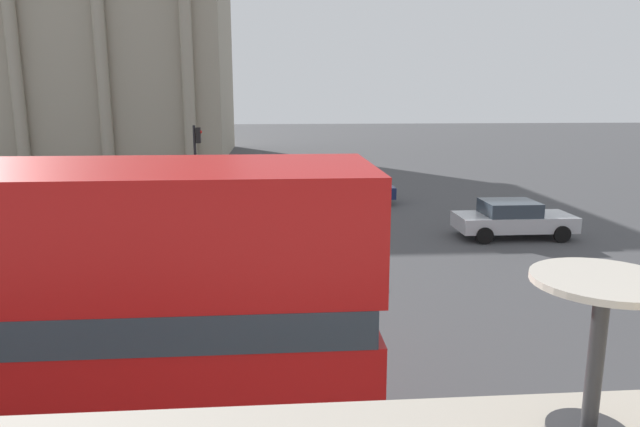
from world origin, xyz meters
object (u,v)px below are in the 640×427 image
at_px(plaza_building_left, 88,50).
at_px(car_silver, 513,219).
at_px(traffic_light_near, 142,219).
at_px(traffic_light_mid, 266,186).
at_px(pedestrian_grey, 261,182).
at_px(traffic_light_far, 197,155).
at_px(car_navy, 348,189).
at_px(pedestrian_olive, 212,189).
at_px(cafe_dining_table, 600,321).

relative_size(plaza_building_left, car_silver, 5.65).
height_order(traffic_light_near, traffic_light_mid, traffic_light_near).
relative_size(traffic_light_near, pedestrian_grey, 2.00).
height_order(traffic_light_far, car_silver, traffic_light_far).
height_order(car_silver, car_navy, same).
bearing_deg(traffic_light_near, pedestrian_olive, 88.55).
height_order(traffic_light_mid, pedestrian_grey, traffic_light_mid).
bearing_deg(traffic_light_mid, plaza_building_left, 115.42).
relative_size(plaza_building_left, pedestrian_olive, 14.54).
relative_size(traffic_light_mid, traffic_light_far, 0.85).
relative_size(traffic_light_far, car_navy, 0.90).
bearing_deg(traffic_light_far, car_silver, -27.81).
xyz_separation_m(car_silver, pedestrian_olive, (-11.50, 6.07, 0.23)).
height_order(plaza_building_left, car_navy, plaza_building_left).
relative_size(traffic_light_mid, pedestrian_olive, 1.96).
height_order(plaza_building_left, traffic_light_mid, plaza_building_left).
bearing_deg(car_silver, traffic_light_mid, 61.60).
distance_m(cafe_dining_table, pedestrian_grey, 25.74).
height_order(traffic_light_far, pedestrian_grey, traffic_light_far).
bearing_deg(car_silver, pedestrian_olive, 29.16).
bearing_deg(car_silver, pedestrian_grey, 16.45).
bearing_deg(traffic_light_far, cafe_dining_table, -78.32).
bearing_deg(traffic_light_near, traffic_light_far, 91.58).
bearing_deg(car_navy, traffic_light_mid, 87.42).
xyz_separation_m(plaza_building_left, traffic_light_mid, (15.35, -32.31, -6.67)).
distance_m(car_silver, pedestrian_olive, 13.00).
bearing_deg(traffic_light_far, pedestrian_olive, -27.65).
bearing_deg(traffic_light_near, traffic_light_mid, 61.63).
xyz_separation_m(traffic_light_near, traffic_light_far, (-0.34, 12.47, 0.25)).
bearing_deg(plaza_building_left, cafe_dining_table, -70.83).
xyz_separation_m(car_silver, pedestrian_grey, (-9.31, 7.96, 0.27)).
distance_m(cafe_dining_table, pedestrian_olive, 24.17).
relative_size(traffic_light_mid, car_navy, 0.76).
relative_size(car_silver, pedestrian_grey, 2.49).
xyz_separation_m(car_navy, pedestrian_olive, (-6.36, -0.99, 0.23)).
height_order(cafe_dining_table, traffic_light_far, cafe_dining_table).
xyz_separation_m(traffic_light_far, pedestrian_grey, (2.84, 1.55, -1.50)).
bearing_deg(car_silver, traffic_light_near, 84.16).
bearing_deg(car_silver, car_navy, 3.07).
bearing_deg(traffic_light_near, cafe_dining_table, -68.10).
height_order(cafe_dining_table, car_navy, cafe_dining_table).
relative_size(cafe_dining_table, pedestrian_grey, 0.43).
height_order(traffic_light_mid, car_silver, traffic_light_mid).
xyz_separation_m(traffic_light_mid, car_silver, (8.92, 0.72, -1.41)).
xyz_separation_m(car_silver, car_navy, (-5.14, 7.05, 0.00)).
height_order(plaza_building_left, traffic_light_far, plaza_building_left).
bearing_deg(traffic_light_mid, car_silver, 4.62).
relative_size(traffic_light_far, pedestrian_grey, 2.24).
relative_size(pedestrian_grey, pedestrian_olive, 1.04).
bearing_deg(car_silver, traffic_light_far, 29.17).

